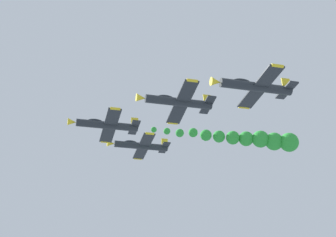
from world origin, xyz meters
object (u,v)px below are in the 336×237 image
object	(u,v)px
airplane_right_inner	(140,146)
airplane_lead	(106,125)
airplane_left_inner	(178,102)
airplane_left_outer	(255,87)

from	to	relation	value
airplane_right_inner	airplane_lead	bearing A→B (deg)	141.51
airplane_lead	airplane_right_inner	distance (m)	11.17
airplane_lead	airplane_left_inner	distance (m)	12.76
airplane_left_inner	airplane_right_inner	size ratio (longest dim) A/B	1.00
airplane_lead	airplane_left_outer	distance (m)	23.67
airplane_right_inner	airplane_left_outer	bearing A→B (deg)	-163.42
airplane_left_inner	airplane_left_outer	bearing A→B (deg)	-139.72
airplane_lead	airplane_left_outer	bearing A→B (deg)	-140.65
airplane_left_inner	airplane_left_outer	xyz separation A→B (m)	(-8.33, -7.06, -0.72)
airplane_lead	airplane_left_inner	size ratio (longest dim) A/B	1.00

